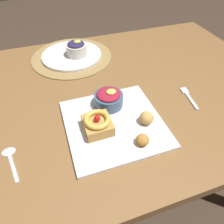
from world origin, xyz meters
name	(u,v)px	position (x,y,z in m)	size (l,w,h in m)	color
ground_plane	(115,178)	(0.00, 0.00, 0.00)	(8.00, 8.00, 0.00)	#423326
dining_table	(116,105)	(0.00, 0.00, 0.64)	(1.36, 0.94, 0.73)	brown
woven_placemat	(72,57)	(-0.12, 0.29, 0.73)	(0.38, 0.38, 0.01)	#997A47
front_plate	(114,123)	(-0.07, -0.18, 0.74)	(0.31, 0.31, 0.01)	white
cake_slice	(98,124)	(-0.13, -0.19, 0.77)	(0.09, 0.09, 0.06)	#C68E47
berry_ramekin	(109,98)	(-0.06, -0.10, 0.77)	(0.10, 0.10, 0.07)	#3D5675
fritter_front	(143,140)	(-0.02, -0.29, 0.76)	(0.04, 0.04, 0.03)	#BC7F38
fritter_middle	(147,118)	(0.02, -0.22, 0.76)	(0.04, 0.05, 0.04)	tan
back_plate	(72,55)	(-0.12, 0.29, 0.74)	(0.28, 0.28, 0.01)	white
back_ramekin	(76,49)	(-0.10, 0.27, 0.78)	(0.09, 0.09, 0.07)	silver
fork	(188,96)	(0.24, -0.14, 0.73)	(0.04, 0.13, 0.00)	silver
spoon	(11,159)	(-0.39, -0.21, 0.73)	(0.05, 0.13, 0.00)	silver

